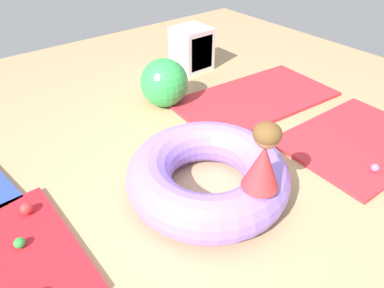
# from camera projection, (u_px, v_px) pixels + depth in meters

# --- Properties ---
(ground_plane) EXTENTS (8.00, 8.00, 0.00)m
(ground_plane) POSITION_uv_depth(u_px,v_px,m) (195.00, 200.00, 2.74)
(ground_plane) COLOR tan
(gym_mat_center_rear) EXTENTS (1.92, 1.12, 0.04)m
(gym_mat_center_rear) POSITION_uv_depth(u_px,v_px,m) (255.00, 98.00, 4.04)
(gym_mat_center_rear) COLOR red
(gym_mat_center_rear) RESTS_ON ground
(gym_mat_near_left) EXTENTS (1.44, 1.07, 0.04)m
(gym_mat_near_left) POSITION_uv_depth(u_px,v_px,m) (358.00, 141.00, 3.35)
(gym_mat_near_left) COLOR red
(gym_mat_near_left) RESTS_ON ground
(inflatable_cushion) EXTENTS (1.27, 1.27, 0.35)m
(inflatable_cushion) POSITION_uv_depth(u_px,v_px,m) (208.00, 175.00, 2.71)
(inflatable_cushion) COLOR #9975EA
(inflatable_cushion) RESTS_ON ground
(child_in_red) EXTENTS (0.26, 0.26, 0.50)m
(child_in_red) POSITION_uv_depth(u_px,v_px,m) (264.00, 158.00, 2.22)
(child_in_red) COLOR red
(child_in_red) RESTS_ON inflatable_cushion
(play_ball_green) EXTENTS (0.07, 0.07, 0.07)m
(play_ball_green) POSITION_uv_depth(u_px,v_px,m) (19.00, 243.00, 2.31)
(play_ball_green) COLOR green
(play_ball_green) RESTS_ON gym_mat_far_left
(play_ball_pink) EXTENTS (0.07, 0.07, 0.07)m
(play_ball_pink) POSITION_uv_depth(u_px,v_px,m) (375.00, 168.00, 2.94)
(play_ball_pink) COLOR pink
(play_ball_pink) RESTS_ON gym_mat_near_left
(play_ball_red) EXTENTS (0.09, 0.09, 0.09)m
(play_ball_red) POSITION_uv_depth(u_px,v_px,m) (26.00, 209.00, 2.54)
(play_ball_red) COLOR red
(play_ball_red) RESTS_ON gym_mat_far_left
(exercise_ball_large) EXTENTS (0.53, 0.53, 0.53)m
(exercise_ball_large) POSITION_uv_depth(u_px,v_px,m) (164.00, 83.00, 3.82)
(exercise_ball_large) COLOR green
(exercise_ball_large) RESTS_ON ground
(storage_cube) EXTENTS (0.44, 0.44, 0.56)m
(storage_cube) POSITION_uv_depth(u_px,v_px,m) (193.00, 49.00, 4.61)
(storage_cube) COLOR silver
(storage_cube) RESTS_ON ground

